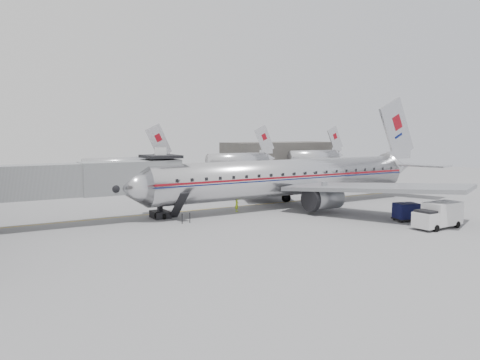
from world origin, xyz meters
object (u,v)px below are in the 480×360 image
object	(u,v)px
service_van	(438,215)
baggage_cart_white	(324,196)
airliner	(292,177)
ramp_worker	(237,204)
baggage_cart_navy	(406,211)

from	to	relation	value
service_van	baggage_cart_white	xyz separation A→B (m)	(0.23, 15.89, -0.24)
airliner	ramp_worker	world-z (taller)	airliner
service_van	baggage_cart_white	bearing A→B (deg)	86.32
baggage_cart_navy	airliner	bearing A→B (deg)	122.09
airliner	service_van	xyz separation A→B (m)	(3.73, -17.04, -2.16)
airliner	baggage_cart_white	size ratio (longest dim) A/B	15.24
airliner	baggage_cart_white	distance (m)	4.77
airliner	service_van	bearing A→B (deg)	-79.17
airliner	ramp_worker	bearing A→B (deg)	179.64
baggage_cart_white	ramp_worker	xyz separation A→B (m)	(-11.51, 1.00, -0.20)
airliner	service_van	size ratio (longest dim) A/B	8.42
ramp_worker	airliner	bearing A→B (deg)	-38.70
baggage_cart_navy	baggage_cart_white	bearing A→B (deg)	105.46
ramp_worker	baggage_cart_navy	bearing A→B (deg)	-87.98
airliner	service_van	distance (m)	17.57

